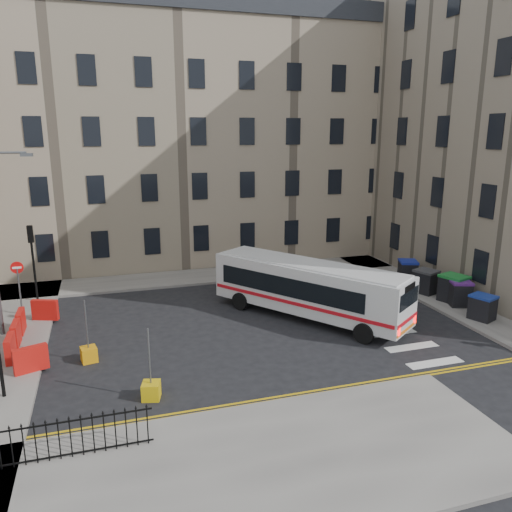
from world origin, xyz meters
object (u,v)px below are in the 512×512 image
wheelie_bin_a (482,307)px  wheelie_bin_d (426,281)px  bollard_yellow (89,354)px  wheelie_bin_b (459,293)px  wheelie_bin_e (408,271)px  wheelie_bin_c (453,288)px  bollard_chevron (151,391)px  bus (308,287)px

wheelie_bin_a → wheelie_bin_d: (-0.12, 4.33, 0.05)m
wheelie_bin_a → wheelie_bin_d: bearing=69.9°
wheelie_bin_d → bollard_yellow: wheelie_bin_d is taller
wheelie_bin_b → bollard_yellow: size_ratio=2.46×
wheelie_bin_d → wheelie_bin_e: 2.18m
wheelie_bin_d → bollard_yellow: size_ratio=2.49×
wheelie_bin_c → wheelie_bin_a: bearing=-116.5°
bollard_yellow → bollard_chevron: (2.10, -3.67, 0.00)m
wheelie_bin_c → wheelie_bin_e: bearing=75.2°
wheelie_bin_a → wheelie_bin_b: wheelie_bin_b is taller
bus → bollard_chevron: (-8.21, -5.56, -1.29)m
bollard_yellow → bollard_chevron: size_ratio=1.00×
wheelie_bin_e → bus: bearing=-135.7°
bollard_chevron → wheelie_bin_e: bearing=29.1°
wheelie_bin_a → wheelie_bin_b: bearing=59.6°
wheelie_bin_a → wheelie_bin_b: size_ratio=0.93×
wheelie_bin_c → bollard_yellow: (-18.53, -1.45, -0.58)m
wheelie_bin_b → bollard_yellow: 18.50m
wheelie_bin_b → wheelie_bin_c: wheelie_bin_c is taller
bollard_yellow → wheelie_bin_a: bearing=-3.7°
wheelie_bin_a → bollard_yellow: size_ratio=2.28×
bus → wheelie_bin_b: size_ratio=6.46×
wheelie_bin_d → bollard_yellow: 18.32m
wheelie_bin_c → wheelie_bin_d: size_ratio=1.07×
wheelie_bin_a → bollard_yellow: bearing=154.7°
wheelie_bin_c → bollard_chevron: 17.22m
bollard_chevron → bollard_yellow: bearing=119.8°
wheelie_bin_d → wheelie_bin_e: wheelie_bin_d is taller
wheelie_bin_a → wheelie_bin_e: wheelie_bin_e is taller
bus → wheelie_bin_c: bus is taller
wheelie_bin_a → wheelie_bin_c: (0.38, 2.62, 0.12)m
bus → wheelie_bin_b: 8.26m
wheelie_bin_e → wheelie_bin_c: bearing=-65.6°
wheelie_bin_a → wheelie_bin_e: size_ratio=0.93×
bus → wheelie_bin_a: bus is taller
wheelie_bin_e → bollard_yellow: bearing=-142.7°
wheelie_bin_b → wheelie_bin_e: (-0.16, 4.43, -0.01)m
bus → bollard_chevron: 10.00m
wheelie_bin_b → wheelie_bin_c: (0.06, 0.55, 0.06)m
wheelie_bin_b → bollard_yellow: bearing=-157.6°
wheelie_bin_b → bollard_yellow: wheelie_bin_b is taller
wheelie_bin_a → wheelie_bin_c: 2.65m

